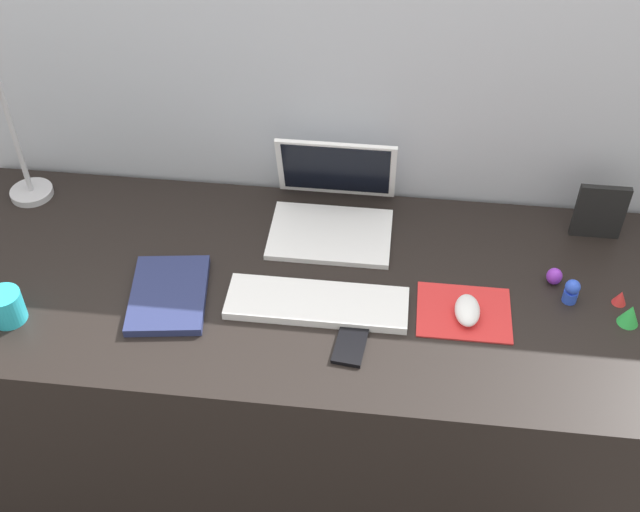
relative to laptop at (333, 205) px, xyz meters
The scene contains 16 objects.
ground_plane 0.83m from the laptop, 92.36° to the right, with size 6.00×6.00×0.00m, color #59514C.
back_wall 0.19m from the laptop, 93.40° to the left, with size 3.06×0.05×1.37m, color #B2B7C1.
desk 0.48m from the laptop, 92.36° to the right, with size 1.86×0.71×0.74m, color black.
laptop is the anchor object (origin of this frame).
keyboard 0.31m from the laptop, 90.80° to the right, with size 0.41×0.13×0.02m, color white.
mousepad 0.44m from the laptop, 41.22° to the right, with size 0.21×0.17×0.00m, color red.
mouse 0.45m from the laptop, 41.93° to the right, with size 0.06×0.10×0.03m, color white.
cell_phone 0.42m from the laptop, 78.54° to the right, with size 0.06×0.13×0.01m, color black.
desk_lamp 0.81m from the laptop, behind, with size 0.11×0.15×0.40m.
notebook_pad 0.47m from the laptop, 137.57° to the right, with size 0.17×0.24×0.02m, color navy.
picture_frame 0.65m from the laptop, ahead, with size 0.12×0.02×0.15m, color black.
coffee_mug 0.80m from the laptop, 148.30° to the right, with size 0.08×0.08×0.08m, color #28B7CC.
toy_figurine_green 0.74m from the laptop, 21.76° to the right, with size 0.05×0.05×0.05m, color green.
toy_figurine_red 0.71m from the laptop, 17.52° to the right, with size 0.03×0.03×0.04m, color red.
toy_figurine_blue 0.61m from the laptop, 21.20° to the right, with size 0.03×0.03×0.06m.
toy_figurine_purple 0.56m from the laptop, 16.98° to the right, with size 0.04×0.04×0.04m, color purple.
Camera 1 is at (0.16, -1.33, 2.05)m, focal length 45.12 mm.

